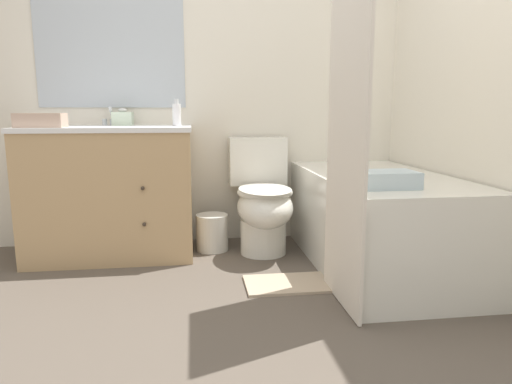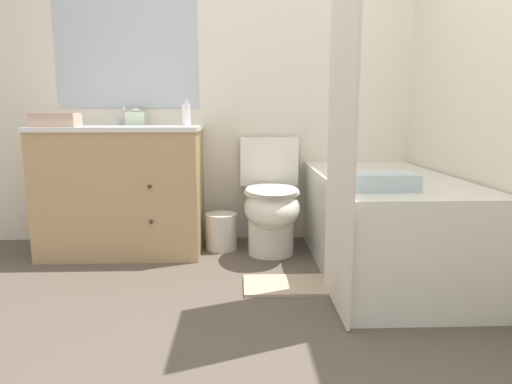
% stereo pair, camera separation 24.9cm
% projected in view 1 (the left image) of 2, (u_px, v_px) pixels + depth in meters
% --- Properties ---
extents(ground_plane, '(14.00, 14.00, 0.00)m').
position_uv_depth(ground_plane, '(251.00, 347.00, 1.86)').
color(ground_plane, brown).
extents(wall_back, '(8.00, 0.06, 2.50)m').
position_uv_depth(wall_back, '(221.00, 68.00, 3.24)').
color(wall_back, silver).
rests_on(wall_back, ground_plane).
extents(wall_right, '(0.05, 2.62, 2.50)m').
position_uv_depth(wall_right, '(459.00, 57.00, 2.60)').
color(wall_right, silver).
rests_on(wall_right, ground_plane).
extents(vanity_cabinet, '(1.06, 0.60, 0.85)m').
position_uv_depth(vanity_cabinet, '(111.00, 191.00, 2.98)').
color(vanity_cabinet, tan).
rests_on(vanity_cabinet, ground_plane).
extents(sink_faucet, '(0.14, 0.12, 0.12)m').
position_uv_depth(sink_faucet, '(113.00, 120.00, 3.10)').
color(sink_faucet, silver).
rests_on(sink_faucet, vanity_cabinet).
extents(toilet, '(0.40, 0.69, 0.76)m').
position_uv_depth(toilet, '(263.00, 201.00, 3.05)').
color(toilet, silver).
rests_on(toilet, ground_plane).
extents(bathtub, '(0.76, 1.48, 0.57)m').
position_uv_depth(bathtub, '(378.00, 220.00, 2.78)').
color(bathtub, silver).
rests_on(bathtub, ground_plane).
extents(shower_curtain, '(0.01, 0.54, 1.91)m').
position_uv_depth(shower_curtain, '(347.00, 109.00, 2.12)').
color(shower_curtain, silver).
rests_on(shower_curtain, ground_plane).
extents(wastebasket, '(0.22, 0.22, 0.25)m').
position_uv_depth(wastebasket, '(212.00, 232.00, 3.13)').
color(wastebasket, silver).
rests_on(wastebasket, ground_plane).
extents(tissue_box, '(0.13, 0.13, 0.12)m').
position_uv_depth(tissue_box, '(123.00, 118.00, 3.08)').
color(tissue_box, silver).
rests_on(tissue_box, vanity_cabinet).
extents(soap_dispenser, '(0.05, 0.05, 0.17)m').
position_uv_depth(soap_dispenser, '(177.00, 114.00, 2.91)').
color(soap_dispenser, silver).
rests_on(soap_dispenser, vanity_cabinet).
extents(hand_towel_folded, '(0.27, 0.16, 0.08)m').
position_uv_depth(hand_towel_folded, '(41.00, 120.00, 2.70)').
color(hand_towel_folded, tan).
rests_on(hand_towel_folded, vanity_cabinet).
extents(bath_towel_folded, '(0.32, 0.20, 0.08)m').
position_uv_depth(bath_towel_folded, '(384.00, 179.00, 2.26)').
color(bath_towel_folded, silver).
rests_on(bath_towel_folded, bathtub).
extents(bath_mat, '(0.47, 0.30, 0.02)m').
position_uv_depth(bath_mat, '(288.00, 284.00, 2.51)').
color(bath_mat, tan).
rests_on(bath_mat, ground_plane).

